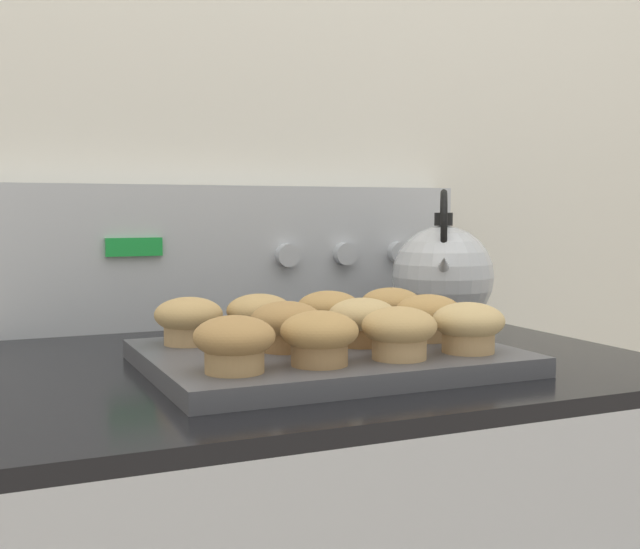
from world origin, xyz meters
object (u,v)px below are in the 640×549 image
at_px(muffin_pan, 325,357).
at_px(muffin_r0_c2, 399,331).
at_px(muffin_r0_c1, 319,336).
at_px(muffin_r2_c1, 259,315).
at_px(muffin_r1_c1, 286,324).
at_px(muffin_r2_c2, 329,311).
at_px(tea_kettle, 443,274).
at_px(muffin_r1_c2, 363,320).
at_px(muffin_r0_c0, 234,342).
at_px(muffin_r2_c0, 189,319).
at_px(muffin_r0_c3, 468,326).
at_px(muffin_r2_c3, 391,307).
at_px(muffin_r1_c3, 428,316).

height_order(muffin_pan, muffin_r0_c2, muffin_r0_c2).
height_order(muffin_r0_c1, muffin_r0_c2, same).
bearing_deg(muffin_r2_c1, muffin_r1_c1, -89.73).
height_order(muffin_pan, muffin_r0_c1, muffin_r0_c1).
relative_size(muffin_r2_c2, tea_kettle, 0.38).
bearing_deg(muffin_r1_c2, muffin_r2_c2, 91.36).
distance_m(muffin_r0_c1, muffin_r2_c1, 0.18).
xyz_separation_m(muffin_r0_c0, muffin_r2_c2, (0.18, 0.18, 0.00)).
xyz_separation_m(muffin_r1_c2, muffin_r2_c1, (-0.10, 0.09, 0.00)).
relative_size(muffin_r0_c1, muffin_r0_c2, 1.00).
xyz_separation_m(muffin_r0_c0, muffin_r2_c1, (0.09, 0.18, 0.00)).
relative_size(muffin_r1_c1, muffin_r1_c2, 1.00).
bearing_deg(muffin_r2_c1, muffin_r2_c0, -179.38).
bearing_deg(muffin_r0_c2, muffin_r1_c2, 88.03).
xyz_separation_m(muffin_r0_c2, muffin_r1_c2, (0.00, 0.09, 0.00)).
relative_size(muffin_pan, muffin_r1_c1, 5.01).
bearing_deg(muffin_r2_c0, muffin_r1_c1, -44.48).
distance_m(muffin_r1_c1, muffin_r2_c0, 0.13).
height_order(muffin_r0_c3, muffin_r1_c1, same).
height_order(muffin_r0_c0, muffin_r2_c3, same).
height_order(muffin_r2_c0, muffin_r2_c3, same).
relative_size(muffin_r0_c2, muffin_r2_c1, 1.00).
distance_m(muffin_r1_c3, muffin_r2_c1, 0.21).
xyz_separation_m(muffin_r1_c2, muffin_r1_c3, (0.09, 0.00, 0.00)).
bearing_deg(muffin_r2_c3, muffin_r2_c0, -179.24).
relative_size(muffin_pan, muffin_r0_c0, 5.01).
relative_size(muffin_r0_c0, muffin_r1_c3, 1.00).
xyz_separation_m(muffin_r1_c3, muffin_r2_c2, (-0.09, 0.09, 0.00)).
bearing_deg(muffin_r2_c2, muffin_pan, -116.86).
height_order(muffin_r0_c3, muffin_r1_c2, same).
xyz_separation_m(muffin_pan, muffin_r0_c2, (0.04, -0.09, 0.04)).
distance_m(muffin_r2_c0, muffin_r2_c2, 0.18).
bearing_deg(muffin_r2_c1, tea_kettle, 19.83).
xyz_separation_m(muffin_r1_c2, tea_kettle, (0.25, 0.22, 0.03)).
bearing_deg(muffin_r1_c1, muffin_r0_c3, -26.74).
bearing_deg(muffin_r2_c2, muffin_r0_c1, -117.33).
distance_m(muffin_r1_c1, muffin_r1_c2, 0.10).
bearing_deg(muffin_r1_c3, muffin_r0_c0, -161.83).
xyz_separation_m(muffin_r0_c0, muffin_r1_c3, (0.28, 0.09, 0.00)).
height_order(muffin_r2_c1, muffin_r2_c2, same).
distance_m(muffin_pan, muffin_r0_c1, 0.11).
distance_m(muffin_r0_c3, muffin_r2_c3, 0.18).
relative_size(muffin_r2_c1, muffin_r2_c2, 1.00).
height_order(muffin_r0_c0, muffin_r1_c1, same).
height_order(muffin_r0_c0, muffin_r2_c0, same).
xyz_separation_m(muffin_r1_c3, muffin_r2_c0, (-0.28, 0.09, 0.00)).
bearing_deg(muffin_r0_c3, muffin_r0_c0, -179.85).
height_order(muffin_r0_c1, tea_kettle, tea_kettle).
bearing_deg(muffin_r2_c2, muffin_r0_c0, -135.70).
xyz_separation_m(muffin_r2_c0, muffin_r2_c1, (0.09, 0.00, 0.00)).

